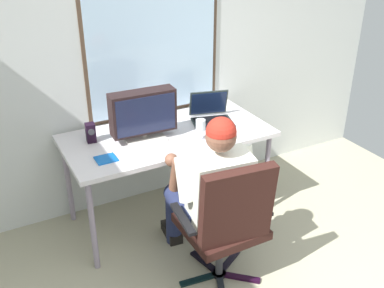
# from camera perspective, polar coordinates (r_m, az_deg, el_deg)

# --- Properties ---
(wall_rear) EXTENTS (4.66, 0.08, 2.75)m
(wall_rear) POSITION_cam_1_polar(r_m,az_deg,el_deg) (3.64, -6.02, 12.95)
(wall_rear) COLOR silver
(wall_rear) RESTS_ON ground
(desk) EXTENTS (1.56, 0.76, 0.75)m
(desk) POSITION_cam_1_polar(r_m,az_deg,el_deg) (3.48, -3.08, 0.47)
(desk) COLOR gray
(desk) RESTS_ON ground
(office_chair) EXTENTS (0.61, 0.58, 0.97)m
(office_chair) POSITION_cam_1_polar(r_m,az_deg,el_deg) (2.88, 4.54, -9.44)
(office_chair) COLOR black
(office_chair) RESTS_ON ground
(person_seated) EXTENTS (0.55, 0.78, 1.18)m
(person_seated) POSITION_cam_1_polar(r_m,az_deg,el_deg) (3.04, 2.37, -5.63)
(person_seated) COLOR #21284B
(person_seated) RESTS_ON ground
(crt_monitor) EXTENTS (0.48, 0.25, 0.37)m
(crt_monitor) POSITION_cam_1_polar(r_m,az_deg,el_deg) (3.31, -6.15, 3.82)
(crt_monitor) COLOR beige
(crt_monitor) RESTS_ON desk
(laptop) EXTENTS (0.37, 0.36, 0.23)m
(laptop) POSITION_cam_1_polar(r_m,az_deg,el_deg) (3.66, 2.37, 3.87)
(laptop) COLOR #1F2825
(laptop) RESTS_ON desk
(wine_glass) EXTENTS (0.07, 0.07, 0.16)m
(wine_glass) POSITION_cam_1_polar(r_m,az_deg,el_deg) (3.31, 1.09, 2.23)
(wine_glass) COLOR silver
(wine_glass) RESTS_ON desk
(desk_speaker) EXTENTS (0.07, 0.08, 0.14)m
(desk_speaker) POSITION_cam_1_polar(r_m,az_deg,el_deg) (3.38, -12.56, 1.39)
(desk_speaker) COLOR black
(desk_speaker) RESTS_ON desk
(cd_case) EXTENTS (0.14, 0.13, 0.01)m
(cd_case) POSITION_cam_1_polar(r_m,az_deg,el_deg) (3.14, -10.71, -1.85)
(cd_case) COLOR blue
(cd_case) RESTS_ON desk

